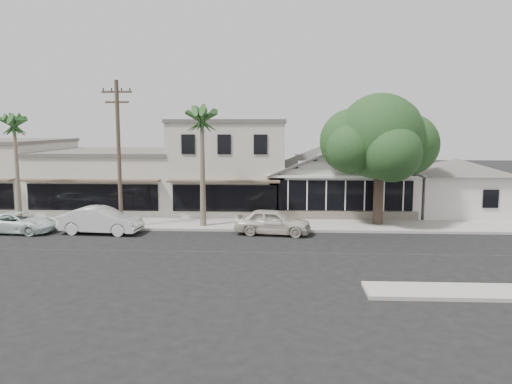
# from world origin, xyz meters

# --- Properties ---
(ground) EXTENTS (140.00, 140.00, 0.00)m
(ground) POSITION_xyz_m (0.00, 0.00, 0.00)
(ground) COLOR black
(ground) RESTS_ON ground
(sidewalk_north) EXTENTS (90.00, 3.50, 0.15)m
(sidewalk_north) POSITION_xyz_m (-8.00, 6.75, 0.07)
(sidewalk_north) COLOR #9E9991
(sidewalk_north) RESTS_ON ground
(corner_shop) EXTENTS (10.40, 8.60, 5.10)m
(corner_shop) POSITION_xyz_m (5.00, 12.47, 2.62)
(corner_shop) COLOR beige
(corner_shop) RESTS_ON ground
(side_cottage) EXTENTS (6.00, 6.00, 3.00)m
(side_cottage) POSITION_xyz_m (13.20, 11.50, 1.50)
(side_cottage) COLOR beige
(side_cottage) RESTS_ON ground
(row_building_near) EXTENTS (8.00, 10.00, 6.50)m
(row_building_near) POSITION_xyz_m (-3.00, 13.50, 3.25)
(row_building_near) COLOR #BCB7AA
(row_building_near) RESTS_ON ground
(row_building_midnear) EXTENTS (10.00, 10.00, 4.20)m
(row_building_midnear) POSITION_xyz_m (-12.00, 13.50, 2.10)
(row_building_midnear) COLOR beige
(row_building_midnear) RESTS_ON ground
(utility_pole) EXTENTS (1.80, 0.24, 9.00)m
(utility_pole) POSITION_xyz_m (-9.00, 5.20, 4.79)
(utility_pole) COLOR brown
(utility_pole) RESTS_ON ground
(car_0) EXTENTS (4.61, 2.35, 1.50)m
(car_0) POSITION_xyz_m (0.30, 4.29, 0.75)
(car_0) COLOR beige
(car_0) RESTS_ON ground
(car_1) EXTENTS (4.91, 2.07, 1.57)m
(car_1) POSITION_xyz_m (-9.82, 4.01, 0.79)
(car_1) COLOR silver
(car_1) RESTS_ON ground
(car_2) EXTENTS (4.56, 2.35, 1.23)m
(car_2) POSITION_xyz_m (-14.82, 3.93, 0.61)
(car_2) COLOR white
(car_2) RESTS_ON ground
(shade_tree) EXTENTS (7.50, 6.78, 8.32)m
(shade_tree) POSITION_xyz_m (6.82, 7.25, 5.48)
(shade_tree) COLOR #47352B
(shade_tree) RESTS_ON ground
(palm_east) EXTENTS (3.04, 3.04, 7.90)m
(palm_east) POSITION_xyz_m (-4.05, 5.92, 6.74)
(palm_east) COLOR #726651
(palm_east) RESTS_ON ground
(palm_mid) EXTENTS (2.66, 2.66, 7.36)m
(palm_mid) POSITION_xyz_m (-15.75, 5.92, 6.32)
(palm_mid) COLOR #726651
(palm_mid) RESTS_ON ground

